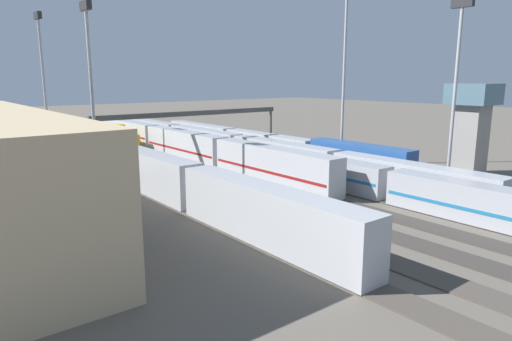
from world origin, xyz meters
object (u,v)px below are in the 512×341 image
Objects in this scene: train_on_track_6 at (195,188)px; signal_gantry at (193,118)px; train_on_track_3 at (184,145)px; light_mast_3 at (42,66)px; control_tower at (471,122)px; train_on_track_4 at (122,140)px; train_on_track_2 at (252,155)px; light_mast_0 at (457,67)px; train_on_track_0 at (261,142)px; train_on_track_1 at (239,145)px; light_mast_2 at (345,48)px; light_mast_1 at (90,68)px.

train_on_track_6 is 30.15m from signal_gantry.
signal_gantry reaches higher than train_on_track_3.
train_on_track_6 is at bearing -175.66° from light_mast_3.
control_tower is (-8.52, -41.59, 5.24)m from train_on_track_6.
train_on_track_4 is (45.09, -10.00, -0.46)m from train_on_track_6.
train_on_track_4 reaches higher than train_on_track_2.
light_mast_0 is (-10.15, -33.27, 13.00)m from train_on_track_6.
train_on_track_0 is 5.01m from train_on_track_1.
train_on_track_0 is 40.89m from light_mast_3.
control_tower reaches higher than train_on_track_2.
train_on_track_6 and train_on_track_4 have the same top height.
light_mast_3 reaches higher than train_on_track_6.
train_on_track_4 is 0.14× the size of train_on_track_3.
light_mast_2 is (-17.64, -8.31, 16.94)m from train_on_track_1.
train_on_track_3 is 2.96× the size of light_mast_0.
light_mast_0 is at bearing -167.25° from train_on_track_1.
control_tower is (-34.95, -16.59, 5.84)m from train_on_track_1.
train_on_track_0 is 0.69× the size of train_on_track_1.
light_mast_3 reaches higher than train_on_track_0.
train_on_track_2 is at bearing -141.12° from light_mast_3.
train_on_track_4 is 20.80m from signal_gantry.
train_on_track_4 is 0.29× the size of signal_gantry.
train_on_track_2 reaches higher than train_on_track_1.
light_mast_1 reaches higher than train_on_track_4.
light_mast_1 is 1.78× the size of control_tower.
light_mast_3 reaches higher than train_on_track_3.
train_on_track_6 is 36.38m from train_on_track_1.
train_on_track_6 is 0.66× the size of train_on_track_3.
light_mast_2 is (-17.36, -3.31, 16.89)m from train_on_track_0.
signal_gantry is at bearing 91.82° from train_on_track_0.
light_mast_3 reaches higher than train_on_track_4.
train_on_track_3 is 45.08m from light_mast_0.
light_mast_2 reaches higher than train_on_track_1.
light_mast_3 is at bearing 33.64° from light_mast_0.
train_on_track_4 is at bearing 18.93° from train_on_track_2.
signal_gantry is 43.32m from control_tower.
train_on_track_0 is 24.45m from light_mast_2.
train_on_track_6 is at bearing 128.56° from train_on_track_2.
light_mast_3 is at bearing 48.95° from train_on_track_3.
train_on_track_0 reaches higher than train_on_track_1.
train_on_track_3 is 5.31× the size of control_tower.
train_on_track_3 reaches higher than train_on_track_1.
light_mast_3 reaches higher than control_tower.
light_mast_0 reaches higher than light_mast_1.
light_mast_1 is at bearing 72.17° from light_mast_2.
train_on_track_1 is at bearing -104.16° from train_on_track_3.
light_mast_1 is 0.68× the size of signal_gantry.
light_mast_2 is at bearing 25.58° from control_tower.
light_mast_3 is (44.99, 3.41, 13.62)m from train_on_track_6.
signal_gantry is (-19.43, -5.00, 5.50)m from train_on_track_4.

